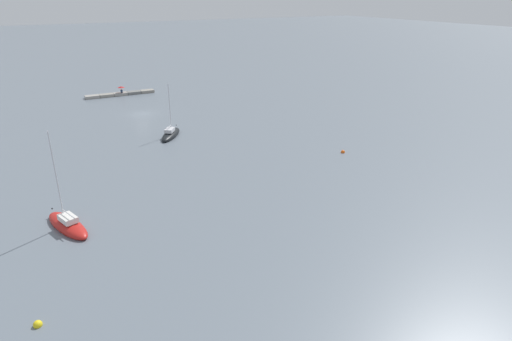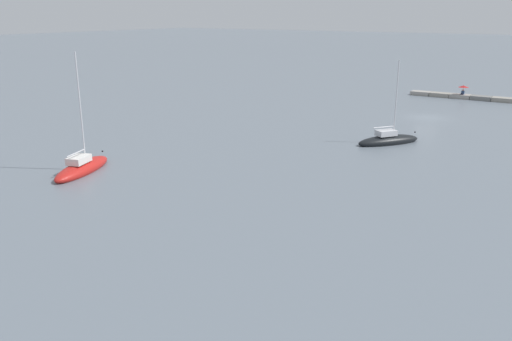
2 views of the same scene
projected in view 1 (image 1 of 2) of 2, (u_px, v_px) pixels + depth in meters
The scene contains 8 objects.
ground_plane at pixel (142, 114), 74.82m from camera, with size 500.00×500.00×0.00m, color slate.
seawall_pier at pixel (120, 94), 88.24m from camera, with size 13.67×1.69×0.57m.
person_seated_blue_left at pixel (122, 91), 88.08m from camera, with size 0.43×0.63×0.73m.
umbrella_open_red at pixel (121, 87), 87.84m from camera, with size 1.39×1.39×1.30m.
sailboat_black_mid at pixel (171, 134), 63.19m from camera, with size 5.18×6.24×7.89m.
sailboat_red_far at pixel (68, 225), 38.61m from camera, with size 3.81×6.82×9.22m.
mooring_buoy_mid at pixel (343, 152), 56.82m from camera, with size 0.52×0.52×0.52m.
mooring_buoy_far at pixel (38, 325), 27.33m from camera, with size 0.56×0.56×0.56m.
Camera 1 is at (17.65, 73.40, 19.51)m, focal length 30.45 mm.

